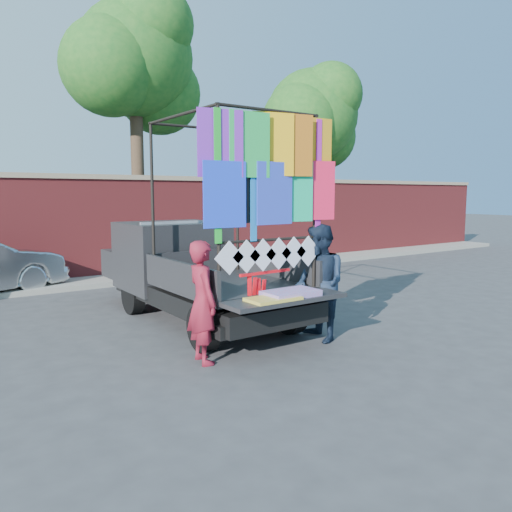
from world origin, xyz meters
TOP-DOWN VIEW (x-y plane):
  - ground at (0.00, 0.00)m, footprint 90.00×90.00m
  - brick_wall at (0.00, 7.00)m, footprint 30.00×0.45m
  - curb at (0.00, 6.30)m, footprint 30.00×1.20m
  - tree_mid at (1.02, 8.12)m, footprint 4.20×3.30m
  - tree_right at (7.52, 8.12)m, footprint 4.20×3.30m
  - pickup_truck at (-0.49, 2.38)m, footprint 2.04×5.13m
  - woman at (-1.47, -0.03)m, footprint 0.44×0.61m
  - man at (0.38, -0.16)m, footprint 0.80×0.94m
  - streamer_bundle at (-0.64, -0.11)m, footprint 0.85×0.11m

SIDE VIEW (x-z plane):
  - ground at x=0.00m, z-range 0.00..0.00m
  - curb at x=0.00m, z-range 0.00..0.12m
  - woman at x=-1.47m, z-range 0.00..1.56m
  - pickup_truck at x=-0.49m, z-range -0.80..2.43m
  - man at x=0.38m, z-range 0.00..1.71m
  - streamer_bundle at x=-0.64m, z-range 0.61..1.21m
  - brick_wall at x=0.00m, z-range 0.02..2.63m
  - tree_right at x=7.52m, z-range 1.44..8.06m
  - tree_mid at x=1.02m, z-range 1.83..9.56m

